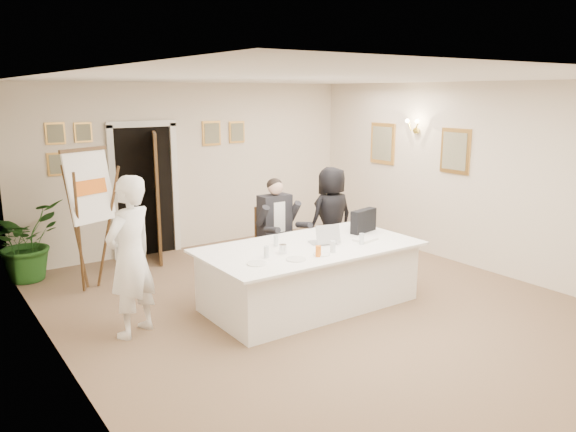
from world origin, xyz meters
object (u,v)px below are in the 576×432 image
at_px(seated_man, 277,228).
at_px(standing_man, 131,257).
at_px(conference_table, 309,275).
at_px(steel_jug, 283,249).
at_px(flip_chart, 88,227).
at_px(potted_palm, 25,242).
at_px(oj_glass, 318,251).
at_px(paper_stack, 365,239).
at_px(standing_woman, 331,217).
at_px(laptop, 322,232).
at_px(laptop_bag, 363,221).

bearing_deg(seated_man, standing_man, -171.90).
height_order(conference_table, steel_jug, steel_jug).
height_order(flip_chart, steel_jug, flip_chart).
bearing_deg(conference_table, seated_man, 76.36).
xyz_separation_m(flip_chart, standing_man, (-0.01, -1.71, 0.02)).
bearing_deg(conference_table, steel_jug, -168.43).
relative_size(standing_man, steel_jug, 16.28).
height_order(potted_palm, oj_glass, potted_palm).
bearing_deg(steel_jug, seated_man, 59.34).
bearing_deg(standing_man, seated_man, 168.77).
height_order(seated_man, standing_man, standing_man).
bearing_deg(paper_stack, standing_man, 168.17).
height_order(flip_chart, standing_woman, flip_chart).
height_order(seated_man, flip_chart, flip_chart).
distance_m(laptop, steel_jug, 0.69).
bearing_deg(flip_chart, conference_table, -44.88).
xyz_separation_m(laptop, steel_jug, (-0.68, -0.11, -0.08)).
xyz_separation_m(standing_woman, steel_jug, (-1.73, -1.23, 0.06)).
xyz_separation_m(seated_man, oj_glass, (-0.48, -1.60, 0.11)).
relative_size(flip_chart, oj_glass, 14.63).
bearing_deg(potted_palm, laptop_bag, -37.98).
height_order(seated_man, standing_woman, standing_woman).
relative_size(paper_stack, oj_glass, 2.26).
height_order(conference_table, standing_man, standing_man).
height_order(laptop_bag, paper_stack, laptop_bag).
relative_size(laptop_bag, steel_jug, 4.05).
distance_m(standing_man, standing_woman, 3.48).
bearing_deg(potted_palm, paper_stack, -43.41).
xyz_separation_m(conference_table, potted_palm, (-2.75, 3.10, 0.17)).
bearing_deg(laptop_bag, conference_table, 174.77).
xyz_separation_m(standing_woman, laptop, (-1.05, -1.12, 0.14)).
bearing_deg(laptop_bag, standing_woman, 62.86).
distance_m(conference_table, oj_glass, 0.66).
bearing_deg(oj_glass, paper_stack, 13.70).
bearing_deg(laptop_bag, steel_jug, 175.83).
bearing_deg(laptop, conference_table, -160.68).
bearing_deg(flip_chart, laptop, -41.99).
distance_m(standing_woman, paper_stack, 1.44).
distance_m(standing_man, paper_stack, 2.94).
relative_size(potted_palm, steel_jug, 10.24).
xyz_separation_m(standing_man, laptop, (2.34, -0.38, 0.02)).
relative_size(standing_man, potted_palm, 1.59).
bearing_deg(oj_glass, flip_chart, 127.00).
height_order(seated_man, laptop_bag, seated_man).
distance_m(seated_man, laptop, 1.17).
bearing_deg(seated_man, oj_glass, -116.41).
bearing_deg(potted_palm, conference_table, -48.39).
height_order(flip_chart, laptop_bag, flip_chart).
xyz_separation_m(flip_chart, laptop, (2.33, -2.10, 0.03)).
bearing_deg(laptop, laptop_bag, 25.53).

